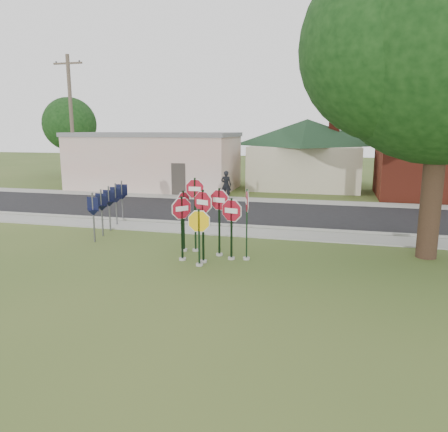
% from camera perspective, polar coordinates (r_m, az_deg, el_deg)
% --- Properties ---
extents(ground, '(120.00, 120.00, 0.00)m').
position_cam_1_polar(ground, '(14.11, -3.97, -7.18)').
color(ground, '#37531F').
rests_on(ground, ground).
extents(sidewalk_near, '(60.00, 1.60, 0.06)m').
position_cam_1_polar(sidewalk_near, '(19.20, 1.16, -2.05)').
color(sidewalk_near, gray).
rests_on(sidewalk_near, ground).
extents(road, '(60.00, 7.00, 0.04)m').
position_cam_1_polar(road, '(23.51, 3.66, 0.39)').
color(road, black).
rests_on(road, ground).
extents(sidewalk_far, '(60.00, 1.60, 0.06)m').
position_cam_1_polar(sidewalk_far, '(27.68, 5.32, 2.05)').
color(sidewalk_far, gray).
rests_on(sidewalk_far, ground).
extents(curb, '(60.00, 0.20, 0.14)m').
position_cam_1_polar(curb, '(20.15, 1.81, -1.30)').
color(curb, gray).
rests_on(curb, ground).
extents(stop_sign_center, '(0.95, 0.41, 2.60)m').
position_cam_1_polar(stop_sign_center, '(14.57, -2.76, -0.05)').
color(stop_sign_center, '#9C9891').
rests_on(stop_sign_center, ground).
extents(stop_sign_yellow, '(1.01, 0.24, 2.02)m').
position_cam_1_polar(stop_sign_yellow, '(14.32, -3.27, -2.00)').
color(stop_sign_yellow, '#9C9891').
rests_on(stop_sign_yellow, ground).
extents(stop_sign_left, '(0.68, 0.80, 2.34)m').
position_cam_1_polar(stop_sign_left, '(14.93, -5.53, -0.52)').
color(stop_sign_left, '#9C9891').
rests_on(stop_sign_left, ground).
extents(stop_sign_right, '(1.03, 0.32, 2.27)m').
position_cam_1_polar(stop_sign_right, '(14.95, 0.99, -0.63)').
color(stop_sign_right, '#9C9891').
rests_on(stop_sign_right, ground).
extents(stop_sign_back_right, '(1.00, 0.27, 2.54)m').
position_cam_1_polar(stop_sign_back_right, '(15.37, -0.62, 0.42)').
color(stop_sign_back_right, '#9C9891').
rests_on(stop_sign_back_right, ground).
extents(stop_sign_back_left, '(0.99, 0.24, 2.83)m').
position_cam_1_polar(stop_sign_back_left, '(15.96, -3.79, 1.49)').
color(stop_sign_back_left, '#9C9891').
rests_on(stop_sign_back_left, ground).
extents(stop_sign_far_right, '(0.30, 1.00, 2.58)m').
position_cam_1_polar(stop_sign_far_right, '(14.91, 3.00, 0.17)').
color(stop_sign_far_right, '#9C9891').
rests_on(stop_sign_far_right, ground).
extents(stop_sign_far_left, '(0.34, 0.95, 2.37)m').
position_cam_1_polar(stop_sign_far_left, '(16.05, -5.32, 0.36)').
color(stop_sign_far_left, '#9C9891').
rests_on(stop_sign_far_left, ground).
extents(route_sign_row, '(1.43, 4.63, 2.00)m').
position_cam_1_polar(route_sign_row, '(19.98, -14.77, 1.59)').
color(route_sign_row, '#59595E').
rests_on(route_sign_row, ground).
extents(building_stucco, '(12.20, 6.20, 4.20)m').
position_cam_1_polar(building_stucco, '(33.51, -9.07, 7.22)').
color(building_stucco, beige).
rests_on(building_stucco, ground).
extents(building_house, '(11.60, 11.60, 6.20)m').
position_cam_1_polar(building_house, '(34.78, 10.78, 9.78)').
color(building_house, '#C1B699').
rests_on(building_house, ground).
extents(oak_tree, '(11.83, 11.23, 11.49)m').
position_cam_1_polar(oak_tree, '(16.77, 27.05, 20.10)').
color(oak_tree, black).
rests_on(oak_tree, ground).
extents(utility_pole_near, '(2.20, 0.26, 9.50)m').
position_cam_1_polar(utility_pole_near, '(33.33, -19.28, 11.56)').
color(utility_pole_near, brown).
rests_on(utility_pole_near, ground).
extents(bg_tree_left, '(4.90, 4.90, 7.35)m').
position_cam_1_polar(bg_tree_left, '(43.98, -19.53, 11.23)').
color(bg_tree_left, black).
rests_on(bg_tree_left, ground).
extents(pedestrian, '(0.67, 0.44, 1.82)m').
position_cam_1_polar(pedestrian, '(27.76, 0.27, 4.08)').
color(pedestrian, black).
rests_on(pedestrian, sidewalk_far).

